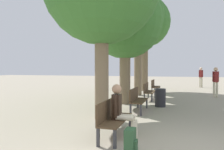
{
  "coord_description": "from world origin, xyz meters",
  "views": [
    {
      "loc": [
        -0.22,
        -4.3,
        1.63
      ],
      "look_at": [
        -2.98,
        4.76,
        1.34
      ],
      "focal_mm": 35.0,
      "sensor_mm": 36.0,
      "label": 1
    }
  ],
  "objects_px": {
    "bench_row_1": "(137,98)",
    "tree_row_2": "(138,17)",
    "tree_row_1": "(125,22)",
    "tree_row_3": "(145,23)",
    "person_seated": "(121,110)",
    "bench_row_3": "(155,85)",
    "backpack": "(130,142)",
    "pedestrian_near": "(201,76)",
    "pedestrian_mid": "(216,80)",
    "bench_row_2": "(148,90)",
    "bench_row_0": "(112,116)",
    "trash_bin": "(160,98)"
  },
  "relations": [
    {
      "from": "bench_row_1",
      "to": "tree_row_2",
      "type": "bearing_deg",
      "value": 99.8
    },
    {
      "from": "tree_row_1",
      "to": "tree_row_3",
      "type": "relative_size",
      "value": 0.81
    },
    {
      "from": "tree_row_3",
      "to": "person_seated",
      "type": "distance_m",
      "value": 11.79
    },
    {
      "from": "bench_row_1",
      "to": "tree_row_1",
      "type": "height_order",
      "value": "tree_row_1"
    },
    {
      "from": "bench_row_3",
      "to": "tree_row_1",
      "type": "bearing_deg",
      "value": -100.19
    },
    {
      "from": "backpack",
      "to": "pedestrian_near",
      "type": "xyz_separation_m",
      "value": [
        2.69,
        16.02,
        0.74
      ]
    },
    {
      "from": "pedestrian_near",
      "to": "pedestrian_mid",
      "type": "bearing_deg",
      "value": -88.53
    },
    {
      "from": "bench_row_2",
      "to": "tree_row_3",
      "type": "bearing_deg",
      "value": 100.82
    },
    {
      "from": "tree_row_3",
      "to": "person_seated",
      "type": "xyz_separation_m",
      "value": [
        1.09,
        -10.93,
        -4.26
      ]
    },
    {
      "from": "tree_row_2",
      "to": "tree_row_3",
      "type": "distance_m",
      "value": 2.73
    },
    {
      "from": "bench_row_2",
      "to": "tree_row_1",
      "type": "relative_size",
      "value": 0.28
    },
    {
      "from": "bench_row_0",
      "to": "trash_bin",
      "type": "xyz_separation_m",
      "value": [
        0.77,
        4.49,
        -0.12
      ]
    },
    {
      "from": "tree_row_1",
      "to": "tree_row_2",
      "type": "relative_size",
      "value": 0.86
    },
    {
      "from": "bench_row_3",
      "to": "tree_row_3",
      "type": "bearing_deg",
      "value": 123.63
    },
    {
      "from": "bench_row_0",
      "to": "tree_row_3",
      "type": "bearing_deg",
      "value": 94.5
    },
    {
      "from": "person_seated",
      "to": "backpack",
      "type": "bearing_deg",
      "value": -65.64
    },
    {
      "from": "bench_row_2",
      "to": "tree_row_2",
      "type": "xyz_separation_m",
      "value": [
        -0.86,
        1.77,
        4.24
      ]
    },
    {
      "from": "bench_row_2",
      "to": "bench_row_3",
      "type": "bearing_deg",
      "value": 90.0
    },
    {
      "from": "bench_row_0",
      "to": "tree_row_1",
      "type": "height_order",
      "value": "tree_row_1"
    },
    {
      "from": "bench_row_0",
      "to": "person_seated",
      "type": "relative_size",
      "value": 1.23
    },
    {
      "from": "person_seated",
      "to": "backpack",
      "type": "distance_m",
      "value": 1.09
    },
    {
      "from": "pedestrian_mid",
      "to": "trash_bin",
      "type": "height_order",
      "value": "pedestrian_mid"
    },
    {
      "from": "trash_bin",
      "to": "pedestrian_near",
      "type": "bearing_deg",
      "value": 76.38
    },
    {
      "from": "bench_row_1",
      "to": "person_seated",
      "type": "bearing_deg",
      "value": -85.97
    },
    {
      "from": "tree_row_3",
      "to": "person_seated",
      "type": "height_order",
      "value": "tree_row_3"
    },
    {
      "from": "bench_row_0",
      "to": "pedestrian_mid",
      "type": "xyz_separation_m",
      "value": [
        3.5,
        8.51,
        0.47
      ]
    },
    {
      "from": "bench_row_0",
      "to": "tree_row_3",
      "type": "distance_m",
      "value": 11.81
    },
    {
      "from": "tree_row_1",
      "to": "pedestrian_mid",
      "type": "distance_m",
      "value": 6.34
    },
    {
      "from": "bench_row_3",
      "to": "person_seated",
      "type": "xyz_separation_m",
      "value": [
        0.23,
        -9.64,
        0.16
      ]
    },
    {
      "from": "bench_row_2",
      "to": "tree_row_3",
      "type": "height_order",
      "value": "tree_row_3"
    },
    {
      "from": "bench_row_0",
      "to": "backpack",
      "type": "distance_m",
      "value": 1.17
    },
    {
      "from": "tree_row_1",
      "to": "pedestrian_near",
      "type": "relative_size",
      "value": 3.2
    },
    {
      "from": "person_seated",
      "to": "backpack",
      "type": "relative_size",
      "value": 2.54
    },
    {
      "from": "backpack",
      "to": "bench_row_0",
      "type": "bearing_deg",
      "value": 124.3
    },
    {
      "from": "bench_row_1",
      "to": "tree_row_1",
      "type": "distance_m",
      "value": 3.73
    },
    {
      "from": "bench_row_0",
      "to": "tree_row_3",
      "type": "xyz_separation_m",
      "value": [
        -0.86,
        10.91,
        4.43
      ]
    },
    {
      "from": "person_seated",
      "to": "pedestrian_mid",
      "type": "xyz_separation_m",
      "value": [
        3.28,
        8.53,
        0.31
      ]
    },
    {
      "from": "tree_row_1",
      "to": "person_seated",
      "type": "distance_m",
      "value": 5.86
    },
    {
      "from": "bench_row_3",
      "to": "tree_row_1",
      "type": "relative_size",
      "value": 0.28
    },
    {
      "from": "tree_row_1",
      "to": "trash_bin",
      "type": "xyz_separation_m",
      "value": [
        1.63,
        -0.35,
        -3.36
      ]
    },
    {
      "from": "bench_row_2",
      "to": "person_seated",
      "type": "xyz_separation_m",
      "value": [
        0.23,
        -6.44,
        0.16
      ]
    },
    {
      "from": "bench_row_1",
      "to": "bench_row_2",
      "type": "xyz_separation_m",
      "value": [
        0.0,
        3.21,
        0.0
      ]
    },
    {
      "from": "backpack",
      "to": "tree_row_2",
      "type": "bearing_deg",
      "value": 99.36
    },
    {
      "from": "person_seated",
      "to": "trash_bin",
      "type": "distance_m",
      "value": 4.56
    },
    {
      "from": "tree_row_2",
      "to": "backpack",
      "type": "relative_size",
      "value": 12.96
    },
    {
      "from": "bench_row_1",
      "to": "bench_row_3",
      "type": "xyz_separation_m",
      "value": [
        0.0,
        6.41,
        0.0
      ]
    },
    {
      "from": "bench_row_3",
      "to": "pedestrian_near",
      "type": "bearing_deg",
      "value": 58.57
    },
    {
      "from": "tree_row_1",
      "to": "person_seated",
      "type": "bearing_deg",
      "value": -77.4
    },
    {
      "from": "bench_row_3",
      "to": "tree_row_3",
      "type": "xyz_separation_m",
      "value": [
        -0.86,
        1.29,
        4.43
      ]
    },
    {
      "from": "tree_row_2",
      "to": "trash_bin",
      "type": "xyz_separation_m",
      "value": [
        1.63,
        -3.69,
        -4.36
      ]
    }
  ]
}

